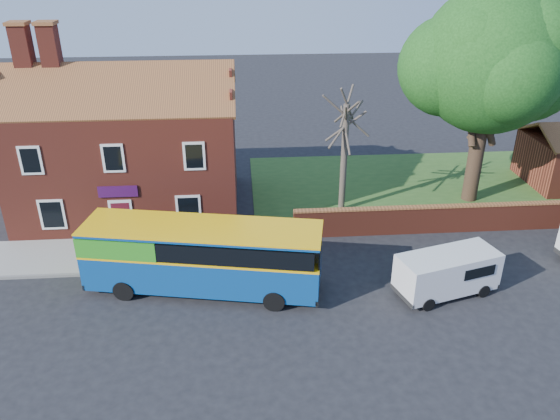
{
  "coord_description": "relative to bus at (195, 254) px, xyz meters",
  "views": [
    {
      "loc": [
        -0.65,
        -18.52,
        14.27
      ],
      "look_at": [
        1.14,
        5.0,
        2.64
      ],
      "focal_mm": 35.0,
      "sensor_mm": 36.0,
      "label": 1
    }
  ],
  "objects": [
    {
      "name": "grass_strip",
      "position": [
        15.83,
        10.44,
        -1.79
      ],
      "size": [
        26.0,
        12.0,
        0.04
      ],
      "primitive_type": "cube",
      "color": "#426B28",
      "rests_on": "ground"
    },
    {
      "name": "van_near",
      "position": [
        11.14,
        -1.21,
        -0.7
      ],
      "size": [
        4.84,
        2.98,
        1.98
      ],
      "rotation": [
        0.0,
        0.0,
        0.28
      ],
      "color": "silver",
      "rests_on": "ground"
    },
    {
      "name": "bare_tree",
      "position": [
        7.99,
        7.56,
        1.77
      ],
      "size": [
        2.62,
        3.12,
        6.98
      ],
      "color": "#4C4238",
      "rests_on": "ground"
    },
    {
      "name": "kerb",
      "position": [
        -4.17,
        1.44,
        -1.74
      ],
      "size": [
        18.0,
        0.15,
        0.14
      ],
      "primitive_type": "cube",
      "color": "slate",
      "rests_on": "ground"
    },
    {
      "name": "shop_building",
      "position": [
        -4.2,
        8.94,
        1.6
      ],
      "size": [
        12.3,
        8.13,
        10.5
      ],
      "color": "maroon",
      "rests_on": "ground"
    },
    {
      "name": "pavement",
      "position": [
        -4.17,
        3.19,
        -1.75
      ],
      "size": [
        18.0,
        3.5,
        0.12
      ],
      "primitive_type": "cube",
      "color": "gray",
      "rests_on": "ground"
    },
    {
      "name": "boundary_wall",
      "position": [
        15.83,
        4.44,
        -1.0
      ],
      "size": [
        22.0,
        0.38,
        1.6
      ],
      "color": "maroon",
      "rests_on": "ground"
    },
    {
      "name": "ground",
      "position": [
        2.83,
        -2.56,
        -1.81
      ],
      "size": [
        120.0,
        120.0,
        0.0
      ],
      "primitive_type": "plane",
      "color": "black",
      "rests_on": "ground"
    },
    {
      "name": "bus",
      "position": [
        0.0,
        0.0,
        0.0
      ],
      "size": [
        10.79,
        4.6,
        3.19
      ],
      "rotation": [
        0.0,
        0.0,
        -0.19
      ],
      "color": "navy",
      "rests_on": "ground"
    },
    {
      "name": "large_tree",
      "position": [
        16.19,
        8.65,
        6.37
      ],
      "size": [
        10.24,
        8.1,
        12.49
      ],
      "color": "black",
      "rests_on": "ground"
    }
  ]
}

